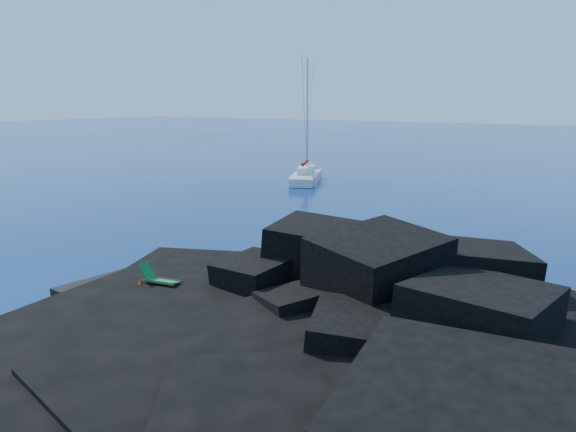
# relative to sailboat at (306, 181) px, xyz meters

# --- Properties ---
(ground) EXTENTS (400.00, 400.00, 0.00)m
(ground) POSITION_rel_sailboat_xyz_m (9.07, -35.83, 0.00)
(ground) COLOR #030E3A
(ground) RESTS_ON ground
(headland) EXTENTS (24.00, 24.00, 3.60)m
(headland) POSITION_rel_sailboat_xyz_m (22.07, -32.83, 0.00)
(headland) COLOR black
(headland) RESTS_ON ground
(beach) EXTENTS (9.08, 6.86, 0.70)m
(beach) POSITION_rel_sailboat_xyz_m (13.57, -35.33, 0.00)
(beach) COLOR black
(beach) RESTS_ON ground
(surf_foam) EXTENTS (10.00, 8.00, 0.06)m
(surf_foam) POSITION_rel_sailboat_xyz_m (14.07, -30.83, 0.00)
(surf_foam) COLOR white
(surf_foam) RESTS_ON ground
(sailboat) EXTENTS (7.67, 12.68, 13.33)m
(sailboat) POSITION_rel_sailboat_xyz_m (0.00, 0.00, 0.00)
(sailboat) COLOR silver
(sailboat) RESTS_ON ground
(deck_chair) EXTENTS (1.94, 1.10, 1.26)m
(deck_chair) POSITION_rel_sailboat_xyz_m (13.45, -35.14, 0.98)
(deck_chair) COLOR #197137
(deck_chair) RESTS_ON beach
(towel) EXTENTS (2.05, 1.38, 0.05)m
(towel) POSITION_rel_sailboat_xyz_m (11.41, -34.72, 0.37)
(towel) COLOR white
(towel) RESTS_ON beach
(sunbather) EXTENTS (1.84, 0.95, 0.25)m
(sunbather) POSITION_rel_sailboat_xyz_m (11.41, -34.72, 0.53)
(sunbather) COLOR tan
(sunbather) RESTS_ON towel
(marker_cone) EXTENTS (0.45, 0.45, 0.54)m
(marker_cone) POSITION_rel_sailboat_xyz_m (12.72, -35.79, 0.62)
(marker_cone) COLOR #FF4F0D
(marker_cone) RESTS_ON beach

